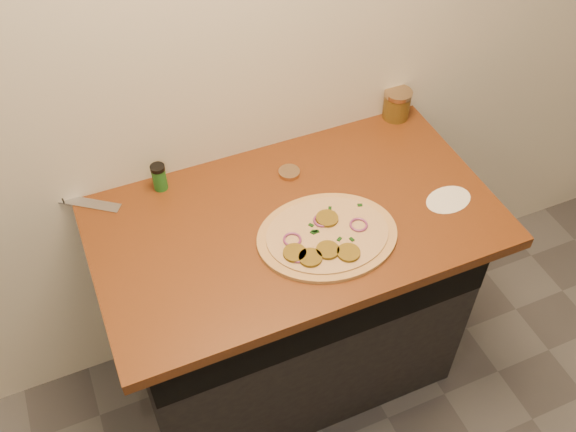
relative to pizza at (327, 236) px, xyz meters
name	(u,v)px	position (x,y,z in m)	size (l,w,h in m)	color
cabinet	(290,301)	(-0.05, 0.15, -0.48)	(1.10, 0.60, 0.86)	black
countertop	(295,221)	(-0.05, 0.12, -0.03)	(1.20, 0.70, 0.04)	#672F13
pizza	(327,236)	(0.00, 0.00, 0.00)	(0.45, 0.45, 0.03)	tan
chefs_knife	(68,199)	(-0.66, 0.45, 0.00)	(0.25, 0.19, 0.02)	#B7BAC1
mason_jar_lid	(289,173)	(0.01, 0.29, 0.00)	(0.07, 0.07, 0.01)	tan
salsa_jar	(397,104)	(0.46, 0.42, 0.04)	(0.10, 0.10, 0.10)	maroon
spice_shaker	(159,177)	(-0.38, 0.39, 0.04)	(0.04, 0.04, 0.09)	#1F6422
flour_spill	(448,200)	(0.41, 0.00, -0.01)	(0.15, 0.15, 0.00)	white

